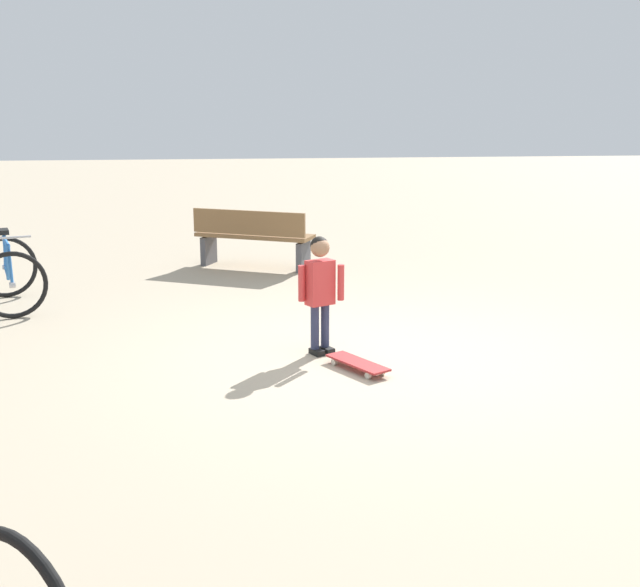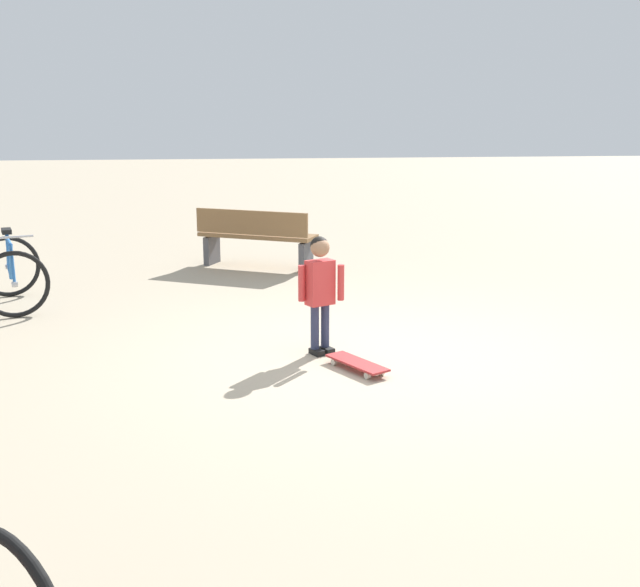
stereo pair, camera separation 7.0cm
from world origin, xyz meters
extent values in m
plane|color=tan|center=(0.00, 0.00, 0.00)|extent=(50.00, 50.00, 0.00)
cylinder|color=#2D3351|center=(-0.50, 0.16, 0.24)|extent=(0.08, 0.08, 0.42)
cube|color=black|center=(-0.49, 0.14, 0.03)|extent=(0.14, 0.17, 0.05)
cylinder|color=#2D3351|center=(-0.60, 0.11, 0.24)|extent=(0.08, 0.08, 0.42)
cube|color=black|center=(-0.59, 0.09, 0.03)|extent=(0.14, 0.17, 0.05)
cube|color=#D13838|center=(-0.55, 0.14, 0.65)|extent=(0.28, 0.23, 0.40)
cylinder|color=#D13838|center=(-0.37, 0.12, 0.65)|extent=(0.06, 0.06, 0.32)
cylinder|color=#D13838|center=(-0.72, 0.12, 0.65)|extent=(0.06, 0.06, 0.32)
sphere|color=#9E7051|center=(-0.55, 0.14, 0.96)|extent=(0.17, 0.17, 0.17)
sphere|color=black|center=(-0.56, 0.15, 0.98)|extent=(0.16, 0.16, 0.16)
cube|color=#B22D2D|center=(-0.29, -0.37, 0.07)|extent=(0.49, 0.65, 0.02)
cube|color=#B7B7BC|center=(-0.18, -0.56, 0.05)|extent=(0.11, 0.08, 0.02)
cube|color=#B7B7BC|center=(-0.40, -0.18, 0.05)|extent=(0.11, 0.08, 0.02)
cylinder|color=beige|center=(-0.11, -0.53, 0.03)|extent=(0.05, 0.06, 0.06)
cylinder|color=beige|center=(-0.24, -0.60, 0.03)|extent=(0.05, 0.06, 0.06)
cylinder|color=beige|center=(-0.34, -0.14, 0.03)|extent=(0.05, 0.06, 0.06)
cylinder|color=beige|center=(-0.47, -0.22, 0.03)|extent=(0.05, 0.06, 0.06)
torus|color=black|center=(-3.58, 1.68, 0.36)|extent=(0.69, 0.27, 0.71)
torus|color=black|center=(-3.90, 2.65, 0.36)|extent=(0.69, 0.27, 0.71)
cylinder|color=#B7B7BC|center=(-3.58, 1.68, 0.36)|extent=(0.08, 0.08, 0.06)
cylinder|color=#B7B7BC|center=(-3.90, 2.65, 0.36)|extent=(0.08, 0.08, 0.06)
cylinder|color=#2D6BB7|center=(-3.69, 2.01, 0.53)|extent=(0.20, 0.50, 0.48)
cylinder|color=#2D6BB7|center=(-3.70, 2.05, 0.75)|extent=(0.22, 0.57, 0.06)
cylinder|color=#2D6BB7|center=(-3.78, 2.29, 0.54)|extent=(0.08, 0.14, 0.48)
cylinder|color=#2D6BB7|center=(-3.83, 2.44, 0.33)|extent=(0.16, 0.42, 0.08)
cylinder|color=#2D6BB7|center=(-3.85, 2.49, 0.55)|extent=(0.14, 0.34, 0.40)
cylinder|color=#2D6BB7|center=(-3.59, 1.73, 0.56)|extent=(0.07, 0.13, 0.41)
cube|color=black|center=(-3.79, 2.33, 0.82)|extent=(0.16, 0.24, 0.05)
cylinder|color=#B7B7BC|center=(-3.61, 1.77, 0.84)|extent=(0.44, 0.17, 0.02)
cube|color=brown|center=(-0.99, 4.05, 0.44)|extent=(1.63, 1.10, 0.05)
cube|color=brown|center=(-1.08, 3.87, 0.64)|extent=(1.46, 0.74, 0.32)
cube|color=#4C4C51|center=(-0.36, 3.74, 0.20)|extent=(0.23, 0.35, 0.39)
cube|color=#4C4C51|center=(-1.62, 4.35, 0.20)|extent=(0.23, 0.35, 0.39)
camera|label=1|loc=(-1.35, -6.79, 2.22)|focal=45.47mm
camera|label=2|loc=(-1.28, -6.79, 2.22)|focal=45.47mm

